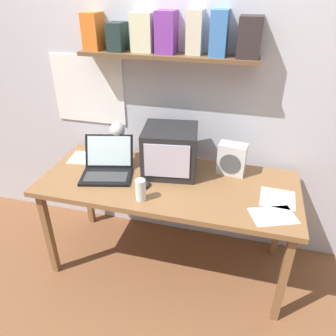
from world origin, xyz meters
TOP-DOWN VIEW (x-y plane):
  - ground_plane at (0.00, 0.00)m, footprint 12.00×12.00m
  - back_wall at (-0.00, 0.43)m, footprint 5.60×0.24m
  - corner_desk at (0.00, 0.00)m, footprint 1.69×0.71m
  - crt_monitor at (-0.02, 0.13)m, footprint 0.39×0.38m
  - laptop at (-0.43, 0.00)m, footprint 0.40×0.39m
  - desk_lamp at (-0.42, 0.20)m, footprint 0.11×0.17m
  - juice_glass at (-0.10, -0.24)m, footprint 0.06×0.06m
  - space_heater at (0.39, 0.22)m, footprint 0.19×0.13m
  - computer_mouse at (-0.13, -0.11)m, footprint 0.09×0.12m
  - loose_paper_near_laptop at (0.67, -0.20)m, footprint 0.29×0.25m
  - loose_paper_near_monitor at (0.69, -0.02)m, footprint 0.21×0.21m
  - open_notebook at (-0.69, 0.15)m, footprint 0.22×0.22m

SIDE VIEW (x-z plane):
  - ground_plane at x=0.00m, z-range 0.00..0.00m
  - corner_desk at x=0.00m, z-range 0.30..1.03m
  - loose_paper_near_laptop at x=0.67m, z-range 0.73..0.73m
  - loose_paper_near_monitor at x=0.69m, z-range 0.73..0.73m
  - open_notebook at x=-0.69m, z-range 0.73..0.73m
  - computer_mouse at x=-0.13m, z-range 0.73..0.76m
  - laptop at x=-0.43m, z-range 0.67..0.90m
  - juice_glass at x=-0.10m, z-range 0.72..0.85m
  - space_heater at x=0.39m, z-range 0.73..0.94m
  - crt_monitor at x=-0.02m, z-range 0.73..1.04m
  - desk_lamp at x=-0.42m, z-range 0.79..1.08m
  - back_wall at x=0.00m, z-range 0.01..2.61m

